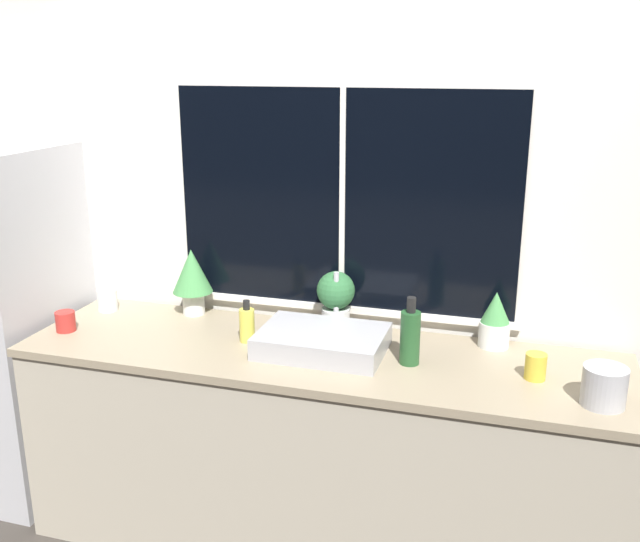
% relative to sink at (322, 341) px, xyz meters
% --- Properties ---
extents(wall_back, '(8.00, 0.09, 2.70)m').
position_rel_sink_xyz_m(wall_back, '(-0.02, 0.40, 0.39)').
color(wall_back, silver).
rests_on(wall_back, ground_plane).
extents(wall_left, '(0.06, 7.00, 2.70)m').
position_rel_sink_xyz_m(wall_left, '(-2.35, 1.15, 0.39)').
color(wall_left, silver).
rests_on(wall_left, ground_plane).
extents(counter, '(2.52, 0.70, 0.92)m').
position_rel_sink_xyz_m(counter, '(-0.02, -0.01, -0.50)').
color(counter, '#B2A893').
rests_on(counter, ground_plane).
extents(sink, '(0.52, 0.42, 0.28)m').
position_rel_sink_xyz_m(sink, '(0.00, 0.00, 0.00)').
color(sink, '#ADADB2').
rests_on(sink, counter).
extents(potted_plant_left, '(0.19, 0.19, 0.32)m').
position_rel_sink_xyz_m(potted_plant_left, '(-0.72, 0.26, 0.14)').
color(potted_plant_left, white).
rests_on(potted_plant_left, counter).
extents(potted_plant_center, '(0.17, 0.17, 0.27)m').
position_rel_sink_xyz_m(potted_plant_center, '(-0.02, 0.26, 0.10)').
color(potted_plant_center, white).
rests_on(potted_plant_center, counter).
extents(potted_plant_right, '(0.13, 0.13, 0.24)m').
position_rel_sink_xyz_m(potted_plant_right, '(0.68, 0.26, 0.07)').
color(potted_plant_right, white).
rests_on(potted_plant_right, counter).
extents(soap_bottle, '(0.07, 0.07, 0.19)m').
position_rel_sink_xyz_m(soap_bottle, '(-0.34, 0.01, 0.03)').
color(soap_bottle, '#DBD14C').
rests_on(soap_bottle, counter).
extents(bottle_tall, '(0.08, 0.08, 0.28)m').
position_rel_sink_xyz_m(bottle_tall, '(0.37, -0.02, 0.07)').
color(bottle_tall, '#235128').
rests_on(bottle_tall, counter).
extents(mug_red, '(0.09, 0.09, 0.09)m').
position_rel_sink_xyz_m(mug_red, '(-1.16, -0.11, -0.00)').
color(mug_red, '#B72D28').
rests_on(mug_red, counter).
extents(mug_white, '(0.09, 0.09, 0.10)m').
position_rel_sink_xyz_m(mug_white, '(-1.13, 0.18, 0.01)').
color(mug_white, white).
rests_on(mug_white, counter).
extents(mug_yellow, '(0.08, 0.08, 0.10)m').
position_rel_sink_xyz_m(mug_yellow, '(0.85, -0.02, 0.01)').
color(mug_yellow, gold).
rests_on(mug_yellow, counter).
extents(kettle, '(0.15, 0.15, 0.16)m').
position_rel_sink_xyz_m(kettle, '(1.08, -0.18, 0.03)').
color(kettle, '#B2B2B7').
rests_on(kettle, counter).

